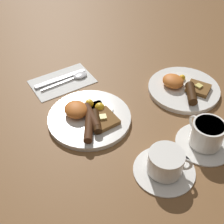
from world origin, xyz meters
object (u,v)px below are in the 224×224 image
(breakfast_plate_far, at_px, (183,88))
(teacup_near, at_px, (166,164))
(teacup_far, at_px, (206,136))
(breakfast_plate_near, at_px, (89,117))
(spoon, at_px, (76,77))
(knife, at_px, (58,80))

(breakfast_plate_far, relative_size, teacup_near, 1.47)
(breakfast_plate_far, bearing_deg, teacup_far, -29.61)
(breakfast_plate_far, relative_size, teacup_far, 1.47)
(breakfast_plate_near, height_order, teacup_far, teacup_far)
(breakfast_plate_near, xyz_separation_m, spoon, (-0.21, 0.07, -0.01))
(breakfast_plate_near, xyz_separation_m, knife, (-0.23, 0.01, -0.01))
(breakfast_plate_near, relative_size, knife, 1.31)
(breakfast_plate_near, relative_size, breakfast_plate_far, 1.06)
(breakfast_plate_near, relative_size, teacup_far, 1.56)
(teacup_near, bearing_deg, breakfast_plate_far, 128.25)
(teacup_near, bearing_deg, teacup_far, 92.69)
(breakfast_plate_near, distance_m, teacup_far, 0.34)
(breakfast_plate_near, relative_size, teacup_near, 1.56)
(teacup_far, bearing_deg, spoon, -162.55)
(teacup_far, height_order, knife, teacup_far)
(breakfast_plate_near, bearing_deg, spoon, 161.57)
(teacup_near, bearing_deg, knife, -174.05)
(breakfast_plate_far, distance_m, spoon, 0.37)
(breakfast_plate_far, distance_m, knife, 0.43)
(knife, bearing_deg, teacup_near, -82.04)
(breakfast_plate_far, distance_m, teacup_near, 0.35)
(teacup_near, height_order, teacup_far, teacup_far)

